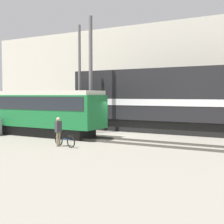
% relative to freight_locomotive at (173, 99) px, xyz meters
% --- Properties ---
extents(ground_plane, '(120.00, 120.00, 0.00)m').
position_rel_freight_locomotive_xyz_m(ground_plane, '(-3.03, -4.28, -2.60)').
color(ground_plane, slate).
extents(track_near, '(60.00, 1.51, 0.14)m').
position_rel_freight_locomotive_xyz_m(track_near, '(-3.03, -6.16, -2.53)').
color(track_near, '#47423D').
rests_on(track_near, ground).
extents(track_far, '(60.00, 1.51, 0.14)m').
position_rel_freight_locomotive_xyz_m(track_far, '(-3.03, 0.00, -2.53)').
color(track_far, '#47423D').
rests_on(track_far, ground).
extents(building_backdrop, '(45.28, 6.00, 10.17)m').
position_rel_freight_locomotive_xyz_m(building_backdrop, '(-3.03, 9.13, 2.48)').
color(building_backdrop, beige).
rests_on(building_backdrop, ground).
extents(freight_locomotive, '(16.11, 3.04, 5.55)m').
position_rel_freight_locomotive_xyz_m(freight_locomotive, '(0.00, 0.00, 0.00)').
color(freight_locomotive, black).
rests_on(freight_locomotive, ground).
extents(streetcar, '(12.88, 2.54, 3.23)m').
position_rel_freight_locomotive_xyz_m(streetcar, '(-9.45, -6.16, -0.76)').
color(streetcar, black).
rests_on(streetcar, ground).
extents(bicycle, '(1.66, 0.51, 0.71)m').
position_rel_freight_locomotive_xyz_m(bicycle, '(-3.28, -9.32, -2.28)').
color(bicycle, black).
rests_on(bicycle, ground).
extents(person, '(0.28, 0.40, 1.67)m').
position_rel_freight_locomotive_xyz_m(person, '(-3.68, -9.40, -1.59)').
color(person, '#8C7A5B').
rests_on(person, ground).
extents(utility_pole_left, '(0.22, 0.22, 8.41)m').
position_rel_freight_locomotive_xyz_m(utility_pole_left, '(-6.61, -3.08, 1.60)').
color(utility_pole_left, '#595959').
rests_on(utility_pole_left, ground).
extents(utility_pole_center, '(0.29, 0.29, 8.98)m').
position_rel_freight_locomotive_xyz_m(utility_pole_center, '(-5.57, -3.08, 1.89)').
color(utility_pole_center, '#595959').
rests_on(utility_pole_center, ground).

